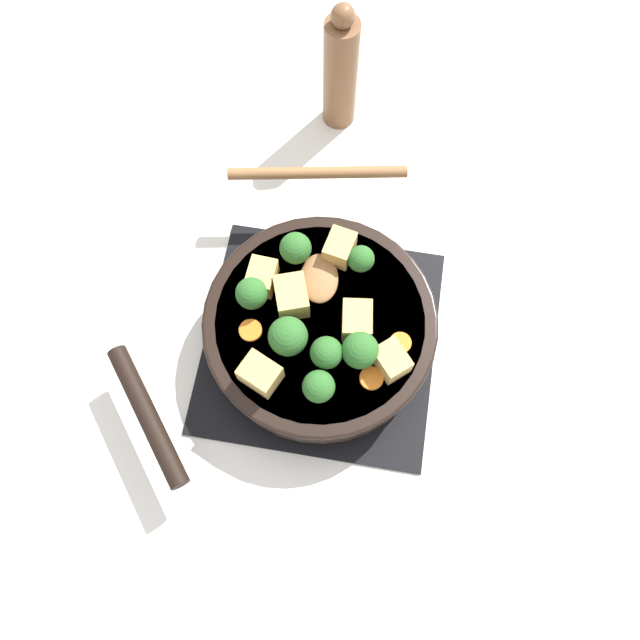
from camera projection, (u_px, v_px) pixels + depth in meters
ground_plane at (320, 341)px, 0.85m from camera, size 2.40×2.40×0.00m
front_burner_grate at (320, 339)px, 0.84m from camera, size 0.31×0.31×0.03m
skillet_pan at (318, 328)px, 0.79m from camera, size 0.38×0.40×0.06m
wooden_spoon at (318, 216)px, 0.81m from camera, size 0.22×0.24×0.02m
tofu_cube_center_large at (340, 248)px, 0.79m from camera, size 0.05×0.04×0.03m
tofu_cube_near_handle at (356, 324)px, 0.75m from camera, size 0.05×0.04×0.04m
tofu_cube_east_chunk at (292, 297)px, 0.76m from camera, size 0.06×0.05×0.04m
tofu_cube_west_chunk at (260, 374)px, 0.73m from camera, size 0.05×0.05×0.04m
tofu_cube_back_piece at (262, 277)px, 0.77m from camera, size 0.04×0.04×0.03m
tofu_cube_front_piece at (391, 360)px, 0.74m from camera, size 0.05×0.05×0.03m
broccoli_floret_near_spoon at (296, 248)px, 0.78m from camera, size 0.04×0.04×0.05m
broccoli_floret_center_top at (319, 387)px, 0.72m from camera, size 0.04×0.04×0.05m
broccoli_floret_east_rim at (360, 350)px, 0.73m from camera, size 0.04×0.04×0.05m
broccoli_floret_west_rim at (288, 336)px, 0.73m from camera, size 0.05×0.05×0.05m
broccoli_floret_north_edge at (326, 353)px, 0.73m from camera, size 0.04×0.04×0.05m
broccoli_floret_south_cluster at (361, 259)px, 0.77m from camera, size 0.03×0.03×0.04m
broccoli_floret_mid_floret at (252, 294)px, 0.75m from camera, size 0.04×0.04×0.05m
carrot_slice_orange_thin at (251, 330)px, 0.76m from camera, size 0.03×0.03×0.01m
carrot_slice_near_center at (371, 378)px, 0.74m from camera, size 0.03×0.03×0.01m
carrot_slice_edge_slice at (400, 343)px, 0.76m from camera, size 0.03×0.03×0.01m
pepper_mill at (340, 71)px, 0.89m from camera, size 0.05×0.05×0.21m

